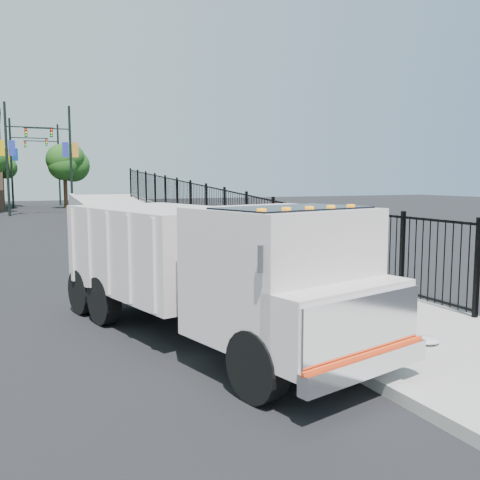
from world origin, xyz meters
name	(u,v)px	position (x,y,z in m)	size (l,w,h in m)	color
ground	(254,318)	(0.00, 0.00, 0.00)	(120.00, 120.00, 0.00)	black
sidewalk	(405,331)	(1.93, -2.00, 0.06)	(3.55, 12.00, 0.12)	#9E998E
curb	(310,344)	(0.00, -2.00, 0.08)	(0.30, 12.00, 0.16)	#ADAAA3
ramp	(149,234)	(2.12, 16.00, 0.00)	(3.95, 24.00, 1.70)	#9E998E
iron_fence	(206,221)	(3.55, 12.00, 0.90)	(0.10, 28.00, 1.80)	black
truck	(209,263)	(-1.29, -0.98, 1.30)	(3.71, 7.08, 2.32)	black
worker	(296,271)	(0.51, -0.69, 1.00)	(0.64, 0.42, 1.75)	maroon
debris	(425,340)	(1.58, -2.83, 0.17)	(0.43, 0.43, 0.11)	silver
light_pole_0	(11,154)	(-3.41, 32.45, 4.36)	(3.77, 0.22, 8.00)	black
light_pole_1	(66,156)	(0.36, 32.97, 4.36)	(3.78, 0.22, 8.00)	black
light_pole_2	(15,159)	(-2.90, 43.41, 4.36)	(3.78, 0.22, 8.00)	black
light_pole_3	(56,161)	(0.94, 47.40, 4.36)	(3.78, 0.22, 8.00)	black
tree_1	(65,164)	(1.12, 41.31, 3.95)	(2.69, 2.69, 5.35)	#382314
tree_2	(1,165)	(-4.03, 46.57, 3.93)	(2.40, 2.40, 5.20)	#382314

